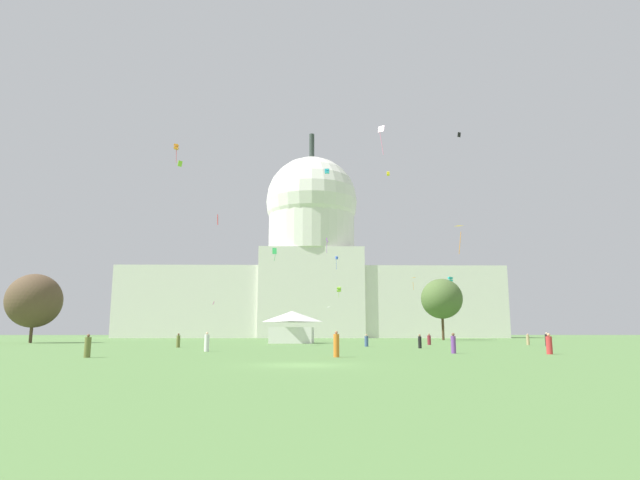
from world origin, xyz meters
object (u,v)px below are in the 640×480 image
Objects in this scene: kite_pink_mid at (381,133)px; kite_lime_low at (339,289)px; person_orange_back_left at (336,345)px; person_maroon_deep_crowd at (429,340)px; event_tent at (292,327)px; kite_yellow_high at (388,174)px; kite_black_high at (459,135)px; tree_west_far at (34,301)px; kite_gold_low at (459,232)px; kite_green_mid at (275,252)px; kite_lime_mid at (180,164)px; person_olive_lawn_far_left at (88,347)px; kite_violet_mid at (327,241)px; kite_cyan_mid at (327,171)px; person_black_near_tree_east at (547,340)px; person_olive_mid_right at (178,341)px; tree_east_near at (442,299)px; person_red_front_right at (549,345)px; kite_white_low at (330,308)px; kite_magenta_low at (214,303)px; person_white_mid_center at (207,343)px; kite_blue_mid at (337,258)px; kite_orange_high at (176,147)px; kite_red_low at (218,220)px; person_black_back_right at (420,342)px; kite_orange_low at (412,280)px; person_tan_front_center at (528,340)px; capitol_building at (311,271)px; person_purple_near_tree_west at (453,344)px; kite_turquoise_low at (450,279)px.

kite_lime_low is at bearing -13.37° from kite_pink_mid.
person_orange_back_left is 39.95m from person_maroon_deep_crowd.
event_tent is 50.55m from kite_yellow_high.
tree_west_far is at bearing 39.96° from kite_black_high.
kite_green_mid is at bearing -29.90° from kite_gold_low.
event_tent is at bearing -147.58° from kite_lime_mid.
kite_lime_low is (22.48, 101.26, 12.04)m from person_olive_lawn_far_left.
person_orange_back_left is 89.26m from kite_yellow_high.
kite_lime_low reaches higher than person_olive_lawn_far_left.
kite_violet_mid reaches higher than kite_green_mid.
person_black_near_tree_east is at bearing -34.08° from kite_cyan_mid.
person_maroon_deep_crowd is at bearing 170.79° from kite_lime_mid.
person_olive_mid_right is at bearing -111.84° from kite_cyan_mid.
kite_black_high is at bearing -40.73° from kite_pink_mid.
kite_pink_mid is at bearing -152.42° from person_olive_lawn_far_left.
tree_east_near reaches higher than person_red_front_right.
person_orange_back_left is 43.46m from kite_gold_low.
person_olive_lawn_far_left is at bearing 66.86° from kite_gold_low.
kite_magenta_low reaches higher than kite_white_low.
person_white_mid_center reaches higher than person_olive_mid_right.
kite_green_mid is 49.89m from kite_blue_mid.
person_white_mid_center is 62.69m from kite_green_mid.
kite_orange_high is 2.41× the size of kite_red_low.
person_olive_lawn_far_left is 1.80× the size of kite_yellow_high.
kite_lime_low reaches higher than person_black_back_right.
kite_black_high is at bearing 7.81° from tree_west_far.
tree_east_near is 41.86m from kite_green_mid.
kite_magenta_low is at bearing -137.49° from person_maroon_deep_crowd.
kite_yellow_high is 34.17m from kite_lime_low.
kite_orange_low is 0.98× the size of kite_lime_low.
kite_violet_mid reaches higher than tree_west_far.
person_tan_front_center is at bearing 125.96° from person_white_mid_center.
kite_cyan_mid is 0.32× the size of kite_green_mid.
person_white_mid_center is at bearing 61.14° from kite_gold_low.
capitol_building is at bearing -12.57° from kite_white_low.
person_olive_lawn_far_left is 1.81× the size of kite_lime_mid.
person_olive_lawn_far_left is at bearing 30.89° from kite_violet_mid.
person_white_mid_center is 0.42× the size of kite_violet_mid.
person_purple_near_tree_west is 34.46m from kite_gold_low.
kite_blue_mid is at bearing 117.88° from person_tan_front_center.
person_black_near_tree_east is at bearing 164.13° from kite_turquoise_low.
person_red_front_right is 97.66m from kite_lime_low.
person_orange_back_left is 0.71× the size of kite_turquoise_low.
kite_orange_low is (17.79, 76.24, -9.24)m from kite_pink_mid.
person_maroon_deep_crowd is at bearing -113.45° from kite_magenta_low.
event_tent is 1.99× the size of kite_blue_mid.
person_maroon_deep_crowd is 1.72× the size of kite_cyan_mid.
kite_gold_low is 48.95m from kite_yellow_high.
person_tan_front_center is (-1.14, -50.77, -8.77)m from tree_east_near.
person_purple_near_tree_west is 27.62m from kite_pink_mid.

